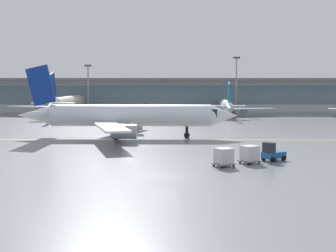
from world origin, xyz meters
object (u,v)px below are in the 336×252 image
(apron_light_mast_2, at_px, (236,83))
(taxiing_regional_jet, at_px, (128,116))
(gate_airplane_1, at_px, (68,103))
(apron_light_mast_1, at_px, (88,87))
(baggage_tug, at_px, (272,153))
(cargo_dolly_lead, at_px, (250,154))
(gate_airplane_2, at_px, (226,106))
(cargo_dolly_trailing, at_px, (224,157))

(apron_light_mast_2, bearing_deg, taxiing_regional_jet, -114.96)
(taxiing_regional_jet, distance_m, apron_light_mast_2, 59.63)
(gate_airplane_1, relative_size, apron_light_mast_1, 2.50)
(baggage_tug, bearing_deg, cargo_dolly_lead, -180.00)
(gate_airplane_1, height_order, cargo_dolly_lead, gate_airplane_1)
(gate_airplane_1, relative_size, baggage_tug, 11.12)
(cargo_dolly_lead, bearing_deg, gate_airplane_2, 53.42)
(gate_airplane_2, bearing_deg, cargo_dolly_lead, 178.74)
(gate_airplane_2, relative_size, apron_light_mast_2, 1.72)
(taxiing_regional_jet, bearing_deg, baggage_tug, -49.30)
(cargo_dolly_lead, relative_size, apron_light_mast_2, 0.17)
(gate_airplane_2, distance_m, apron_light_mast_2, 9.87)
(gate_airplane_2, height_order, taxiing_regional_jet, taxiing_regional_jet)
(baggage_tug, relative_size, apron_light_mast_2, 0.19)
(gate_airplane_2, xyz_separation_m, baggage_tug, (-3.89, -68.42, -1.71))
(taxiing_regional_jet, distance_m, cargo_dolly_trailing, 27.97)
(cargo_dolly_lead, xyz_separation_m, apron_light_mast_2, (10.38, 77.35, 7.24))
(gate_airplane_2, xyz_separation_m, cargo_dolly_trailing, (-9.79, -71.98, -1.55))
(apron_light_mast_2, bearing_deg, gate_airplane_1, -170.89)
(cargo_dolly_lead, relative_size, cargo_dolly_trailing, 1.00)
(gate_airplane_1, distance_m, baggage_tug, 77.54)
(gate_airplane_1, bearing_deg, baggage_tug, -148.57)
(gate_airplane_1, distance_m, taxiing_regional_jet, 50.38)
(taxiing_regional_jet, distance_m, baggage_tug, 28.07)
(gate_airplane_2, relative_size, taxiing_regional_jet, 0.76)
(cargo_dolly_trailing, xyz_separation_m, apron_light_mast_2, (13.43, 79.19, 7.24))
(taxiing_regional_jet, height_order, cargo_dolly_lead, taxiing_regional_jet)
(apron_light_mast_1, bearing_deg, cargo_dolly_lead, -69.70)
(cargo_dolly_lead, bearing_deg, baggage_tug, 0.00)
(taxiing_regional_jet, height_order, apron_light_mast_1, apron_light_mast_1)
(cargo_dolly_trailing, bearing_deg, taxiing_regional_jet, 83.65)
(cargo_dolly_trailing, distance_m, apron_light_mast_1, 85.02)
(baggage_tug, height_order, cargo_dolly_lead, baggage_tug)
(gate_airplane_1, xyz_separation_m, cargo_dolly_trailing, (30.03, -72.22, -2.20))
(gate_airplane_2, relative_size, cargo_dolly_lead, 9.98)
(taxiing_regional_jet, height_order, cargo_dolly_trailing, taxiing_regional_jet)
(baggage_tug, distance_m, apron_light_mast_2, 76.36)
(gate_airplane_1, distance_m, gate_airplane_2, 39.84)
(cargo_dolly_lead, height_order, cargo_dolly_trailing, same)
(gate_airplane_2, height_order, baggage_tug, gate_airplane_2)
(gate_airplane_1, xyz_separation_m, apron_light_mast_1, (3.92, 8.45, 3.99))
(gate_airplane_1, height_order, apron_light_mast_1, apron_light_mast_1)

